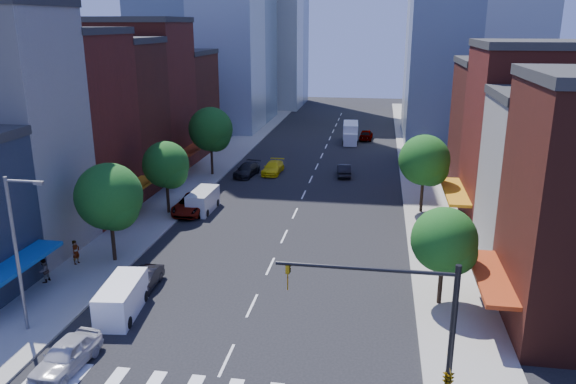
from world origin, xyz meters
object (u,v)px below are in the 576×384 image
parked_car_front (66,355)px  traffic_car_oncoming (344,170)px  parked_car_second (145,280)px  parked_car_third (192,204)px  cargo_van_far (203,201)px  box_truck (350,133)px  pedestrian_far (44,271)px  cargo_van_near (121,300)px  pedestrian_near (76,252)px  taxi (273,168)px  traffic_car_far (366,135)px  parked_car_rear (247,170)px

parked_car_front → traffic_car_oncoming: 41.68m
parked_car_second → parked_car_third: bearing=95.2°
parked_car_front → cargo_van_far: (-0.81, 25.26, 0.22)m
box_truck → pedestrian_far: (-17.70, -50.74, -0.35)m
parked_car_second → pedestrian_far: pedestrian_far is taller
parked_car_second → parked_car_third: size_ratio=0.67×
cargo_van_near → parked_car_third: bearing=89.2°
parked_car_third → pedestrian_near: size_ratio=3.23×
parked_car_front → taxi: size_ratio=0.93×
parked_car_second → traffic_car_far: traffic_car_far is taller
parked_car_rear → box_truck: box_truck is taller
parked_car_third → pedestrian_far: bearing=-107.8°
parked_car_front → pedestrian_far: size_ratio=2.72×
taxi → traffic_car_far: traffic_car_far is taller
parked_car_front → pedestrian_far: (-6.64, 8.73, 0.21)m
parked_car_third → pedestrian_near: 13.63m
cargo_van_far → box_truck: bearing=71.8°
parked_car_front → parked_car_rear: 38.43m
parked_car_second → traffic_car_oncoming: (11.08, 30.91, 0.06)m
parked_car_front → parked_car_second: parked_car_front is taller
parked_car_rear → taxi: 3.14m
parked_car_rear → taxi: (2.80, 1.42, -0.01)m
pedestrian_near → cargo_van_near: bearing=-122.5°
traffic_car_oncoming → traffic_car_far: traffic_car_far is taller
parked_car_second → parked_car_rear: size_ratio=0.80×
parked_car_second → traffic_car_far: (12.99, 52.53, 0.15)m
cargo_van_far → pedestrian_near: bearing=-110.7°
parked_car_second → traffic_car_oncoming: size_ratio=0.92×
traffic_car_far → pedestrian_near: (-19.39, -49.82, 0.26)m
cargo_van_near → traffic_car_oncoming: cargo_van_near is taller
parked_car_front → parked_car_third: size_ratio=0.78×
cargo_van_far → parked_car_rear: bearing=86.0°
parked_car_rear → cargo_van_far: size_ratio=1.04×
parked_car_rear → cargo_van_far: cargo_van_far is taller
cargo_van_near → pedestrian_far: 7.62m
cargo_van_far → pedestrian_far: (-5.83, -16.53, -0.01)m
traffic_car_oncoming → box_truck: size_ratio=0.60×
parked_car_rear → pedestrian_near: bearing=-95.7°
parked_car_front → parked_car_rear: parked_car_front is taller
box_truck → pedestrian_near: (-17.14, -47.57, -0.29)m
parked_car_second → box_truck: bearing=75.9°
pedestrian_near → pedestrian_far: bearing=-178.1°
parked_car_front → cargo_van_far: cargo_van_far is taller
cargo_van_far → traffic_car_oncoming: 19.21m
cargo_van_far → pedestrian_near: 14.37m
traffic_car_far → parked_car_front: bearing=80.6°
traffic_car_oncoming → pedestrian_near: size_ratio=2.36×
cargo_van_near → traffic_car_far: size_ratio=1.08×
traffic_car_oncoming → parked_car_rear: bearing=2.5°
parked_car_rear → traffic_car_far: (12.99, 23.28, 0.08)m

